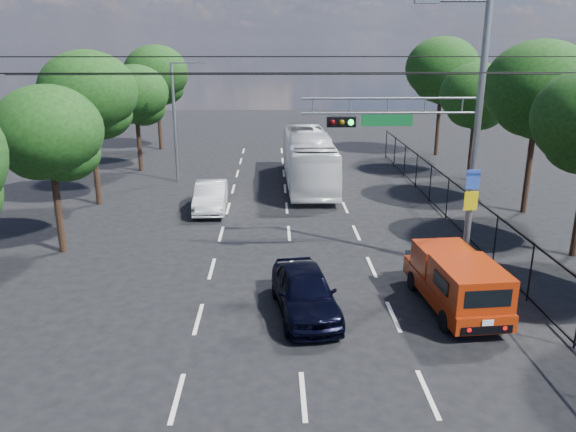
{
  "coord_description": "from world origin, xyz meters",
  "views": [
    {
      "loc": [
        -0.67,
        -11.52,
        8.06
      ],
      "look_at": [
        -0.21,
        5.53,
        2.8
      ],
      "focal_mm": 35.0,
      "sensor_mm": 36.0,
      "label": 1
    }
  ],
  "objects_px": {
    "white_van": "(211,196)",
    "signal_mast": "(443,127)",
    "red_pickup": "(456,280)",
    "navy_hatchback": "(305,292)",
    "white_bus": "(308,159)"
  },
  "relations": [
    {
      "from": "white_bus",
      "to": "signal_mast",
      "type": "bearing_deg",
      "value": -74.37
    },
    {
      "from": "signal_mast",
      "to": "red_pickup",
      "type": "distance_m",
      "value": 5.54
    },
    {
      "from": "navy_hatchback",
      "to": "white_bus",
      "type": "xyz_separation_m",
      "value": [
        1.13,
        16.8,
        0.79
      ]
    },
    {
      "from": "navy_hatchback",
      "to": "white_bus",
      "type": "distance_m",
      "value": 16.85
    },
    {
      "from": "navy_hatchback",
      "to": "white_bus",
      "type": "bearing_deg",
      "value": 78.61
    },
    {
      "from": "signal_mast",
      "to": "white_van",
      "type": "height_order",
      "value": "signal_mast"
    },
    {
      "from": "red_pickup",
      "to": "navy_hatchback",
      "type": "xyz_separation_m",
      "value": [
        -4.73,
        -0.19,
        -0.24
      ]
    },
    {
      "from": "navy_hatchback",
      "to": "white_van",
      "type": "bearing_deg",
      "value": 102.14
    },
    {
      "from": "signal_mast",
      "to": "navy_hatchback",
      "type": "bearing_deg",
      "value": -143.52
    },
    {
      "from": "white_van",
      "to": "signal_mast",
      "type": "bearing_deg",
      "value": -42.19
    },
    {
      "from": "red_pickup",
      "to": "signal_mast",
      "type": "bearing_deg",
      "value": 85.48
    },
    {
      "from": "navy_hatchback",
      "to": "white_van",
      "type": "relative_size",
      "value": 1.01
    },
    {
      "from": "signal_mast",
      "to": "white_van",
      "type": "relative_size",
      "value": 2.21
    },
    {
      "from": "red_pickup",
      "to": "white_bus",
      "type": "height_order",
      "value": "white_bus"
    },
    {
      "from": "navy_hatchback",
      "to": "white_van",
      "type": "height_order",
      "value": "navy_hatchback"
    }
  ]
}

